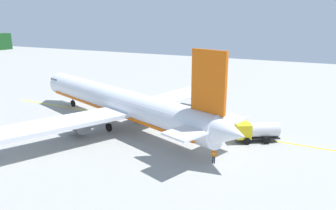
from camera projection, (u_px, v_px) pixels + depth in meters
name	position (u px, v px, depth m)	size (l,w,h in m)	color
airliner_foreground	(120.00, 103.00, 45.03)	(33.85, 40.40, 11.90)	silver
service_truck_baggage	(255.00, 131.00, 39.66)	(4.56, 5.71, 2.40)	yellow
cargo_container_near	(186.00, 126.00, 42.43)	(1.80, 1.80, 2.07)	#333338
crew_marshaller	(214.00, 155.00, 33.63)	(0.24, 0.63, 1.62)	#191E33
crew_loader_left	(196.00, 121.00, 44.35)	(0.46, 0.52, 1.76)	#191E33
apron_guide_line	(160.00, 122.00, 47.19)	(0.30, 60.00, 0.01)	yellow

